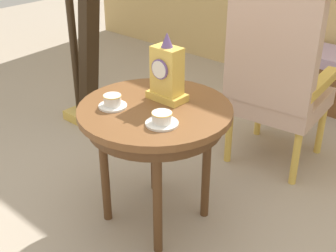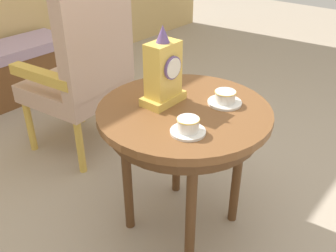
% 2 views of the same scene
% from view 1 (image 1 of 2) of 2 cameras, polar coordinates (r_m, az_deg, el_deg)
% --- Properties ---
extents(ground_plane, '(10.00, 10.00, 0.00)m').
position_cam_1_polar(ground_plane, '(2.45, -0.12, -11.97)').
color(ground_plane, tan).
extents(side_table, '(0.74, 0.74, 0.65)m').
position_cam_1_polar(side_table, '(2.18, -1.65, 0.59)').
color(side_table, brown).
rests_on(side_table, ground).
extents(teacup_left, '(0.13, 0.13, 0.06)m').
position_cam_1_polar(teacup_left, '(2.15, -6.99, 3.05)').
color(teacup_left, white).
rests_on(teacup_left, side_table).
extents(teacup_right, '(0.15, 0.15, 0.06)m').
position_cam_1_polar(teacup_right, '(1.97, -0.78, 0.87)').
color(teacup_right, white).
rests_on(teacup_right, side_table).
extents(mantel_clock, '(0.19, 0.11, 0.34)m').
position_cam_1_polar(mantel_clock, '(2.17, -0.15, 6.59)').
color(mantel_clock, gold).
rests_on(mantel_clock, side_table).
extents(armchair, '(0.60, 0.59, 1.14)m').
position_cam_1_polar(armchair, '(2.73, 13.45, 6.03)').
color(armchair, '#CCA893').
rests_on(armchair, ground).
extents(harp, '(0.40, 0.24, 1.77)m').
position_cam_1_polar(harp, '(3.22, -10.55, 11.93)').
color(harp, gold).
rests_on(harp, ground).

